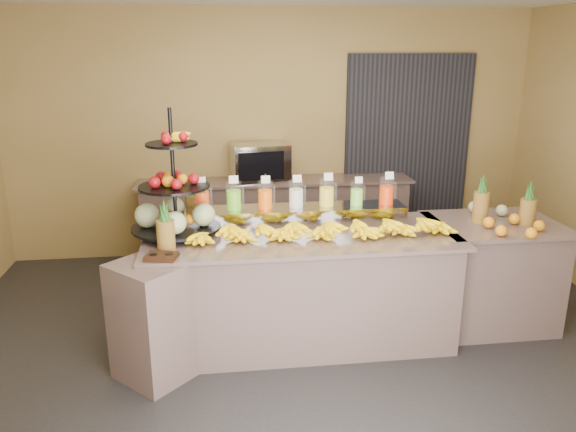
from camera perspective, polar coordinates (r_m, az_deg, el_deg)
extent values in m
plane|color=black|center=(4.62, 1.89, -14.07)|extent=(6.00, 6.00, 0.00)
cube|color=olive|center=(6.53, -1.57, 8.25)|extent=(6.00, 0.02, 2.80)
cube|color=black|center=(6.86, 11.99, 6.62)|extent=(1.50, 0.06, 2.20)
cube|color=gray|center=(4.68, 1.35, -7.46)|extent=(2.40, 0.90, 0.90)
cube|color=gray|center=(4.51, 1.39, -2.06)|extent=(2.50, 1.00, 0.03)
cube|color=gray|center=(4.30, -13.39, -10.25)|extent=(0.71, 0.71, 0.90)
cube|color=gray|center=(5.28, 19.83, -5.59)|extent=(1.00, 0.80, 0.90)
cube|color=gray|center=(5.13, 20.34, -0.78)|extent=(1.08, 0.88, 0.03)
cube|color=gray|center=(6.49, -1.26, -0.42)|extent=(3.00, 0.50, 0.90)
cube|color=gray|center=(6.37, -1.29, 3.58)|extent=(3.10, 0.55, 0.03)
cube|color=gray|center=(4.74, 0.83, 0.05)|extent=(1.85, 0.30, 0.15)
cylinder|color=silver|center=(4.65, -8.73, 1.94)|extent=(0.13, 0.13, 0.23)
cylinder|color=red|center=(4.66, -8.71, 1.51)|extent=(0.12, 0.12, 0.16)
cylinder|color=gray|center=(4.64, -8.96, 2.60)|extent=(0.01, 0.01, 0.27)
cube|color=white|center=(4.55, -8.83, 3.55)|extent=(0.07, 0.02, 0.06)
cylinder|color=silver|center=(4.65, -5.53, 2.08)|extent=(0.13, 0.13, 0.23)
cylinder|color=#63C01C|center=(4.66, -5.52, 1.64)|extent=(0.12, 0.12, 0.16)
cylinder|color=gray|center=(4.64, -5.75, 2.74)|extent=(0.01, 0.01, 0.28)
cube|color=white|center=(4.55, -5.55, 3.70)|extent=(0.07, 0.02, 0.06)
cylinder|color=silver|center=(4.66, -2.33, 2.15)|extent=(0.12, 0.12, 0.23)
cylinder|color=#FF5D00|center=(4.67, -2.33, 1.72)|extent=(0.12, 0.12, 0.15)
cylinder|color=gray|center=(4.66, -2.54, 2.79)|extent=(0.01, 0.01, 0.27)
cube|color=white|center=(4.57, -2.29, 3.72)|extent=(0.07, 0.02, 0.06)
cylinder|color=silver|center=(4.69, 0.83, 2.26)|extent=(0.12, 0.12, 0.23)
cylinder|color=silver|center=(4.70, 0.83, 1.83)|extent=(0.12, 0.12, 0.15)
cylinder|color=gray|center=(4.69, 0.63, 2.89)|extent=(0.01, 0.01, 0.27)
cube|color=white|center=(4.60, 0.94, 3.82)|extent=(0.07, 0.02, 0.06)
cylinder|color=silver|center=(4.73, 3.95, 2.40)|extent=(0.13, 0.13, 0.23)
cylinder|color=yellow|center=(4.74, 3.94, 1.96)|extent=(0.12, 0.12, 0.16)
cylinder|color=gray|center=(4.73, 3.75, 3.05)|extent=(0.01, 0.01, 0.28)
cube|color=white|center=(4.64, 4.13, 4.00)|extent=(0.07, 0.02, 0.06)
cylinder|color=silver|center=(4.79, 7.00, 2.30)|extent=(0.11, 0.11, 0.20)
cylinder|color=#7CDF44|center=(4.80, 6.99, 1.93)|extent=(0.10, 0.10, 0.14)
cylinder|color=gray|center=(4.79, 6.83, 2.85)|extent=(0.01, 0.01, 0.24)
cube|color=white|center=(4.72, 7.21, 3.65)|extent=(0.06, 0.02, 0.06)
cylinder|color=silver|center=(4.86, 9.98, 2.54)|extent=(0.13, 0.13, 0.23)
cylinder|color=#F13400|center=(4.87, 9.96, 2.12)|extent=(0.12, 0.12, 0.16)
cylinder|color=gray|center=(4.85, 9.80, 3.16)|extent=(0.01, 0.01, 0.27)
cube|color=white|center=(4.77, 10.27, 4.06)|extent=(0.07, 0.02, 0.06)
ellipsoid|color=#FFE70C|center=(4.36, -8.53, -1.97)|extent=(0.26, 0.19, 0.11)
ellipsoid|color=#FFE70C|center=(4.36, -4.41, -1.81)|extent=(0.26, 0.19, 0.11)
ellipsoid|color=#FFE70C|center=(4.39, -0.31, -1.65)|extent=(0.26, 0.19, 0.11)
ellipsoid|color=#FFE70C|center=(4.43, 3.72, -1.48)|extent=(0.26, 0.19, 0.11)
ellipsoid|color=#FFE70C|center=(4.50, 7.64, -1.31)|extent=(0.26, 0.19, 0.11)
ellipsoid|color=#FFE70C|center=(4.59, 11.43, -1.14)|extent=(0.26, 0.19, 0.11)
ellipsoid|color=#FFE70C|center=(4.70, 15.06, -0.97)|extent=(0.26, 0.19, 0.11)
ellipsoid|color=#FFE70C|center=(4.33, -6.09, -0.93)|extent=(0.22, 0.17, 0.10)
ellipsoid|color=#FFE70C|center=(4.34, -2.78, -0.81)|extent=(0.22, 0.17, 0.10)
ellipsoid|color=#FFE70C|center=(4.37, 0.51, -0.68)|extent=(0.22, 0.17, 0.10)
ellipsoid|color=#FFE70C|center=(4.41, 3.74, -0.55)|extent=(0.22, 0.17, 0.10)
ellipsoid|color=#FFE70C|center=(4.46, 6.90, -0.42)|extent=(0.22, 0.17, 0.10)
ellipsoid|color=#FFE70C|center=(4.53, 9.98, -0.30)|extent=(0.22, 0.17, 0.10)
ellipsoid|color=#FFE70C|center=(4.61, 12.96, -0.18)|extent=(0.22, 0.17, 0.10)
cylinder|color=black|center=(4.48, -11.59, 4.34)|extent=(0.04, 0.04, 1.00)
cylinder|color=black|center=(4.59, -11.26, -1.10)|extent=(0.84, 0.84, 0.02)
cylinder|color=black|center=(4.50, -11.50, 2.96)|extent=(0.65, 0.65, 0.02)
cylinder|color=black|center=(4.44, -11.76, 7.16)|extent=(0.47, 0.47, 0.02)
sphere|color=#B6B97F|center=(4.55, -8.54, 0.26)|extent=(0.19, 0.19, 0.19)
sphere|color=maroon|center=(4.48, -9.55, 3.72)|extent=(0.09, 0.09, 0.09)
sphere|color=orange|center=(4.58, -12.70, -0.43)|extent=(0.10, 0.10, 0.10)
cube|color=black|center=(4.09, -12.74, -4.04)|extent=(0.25, 0.21, 0.03)
cylinder|color=brown|center=(4.23, -12.31, -1.91)|extent=(0.13, 0.13, 0.23)
cone|color=#184A18|center=(4.17, -12.47, 0.61)|extent=(0.07, 0.07, 0.16)
cylinder|color=brown|center=(4.89, -9.65, 0.83)|extent=(0.12, 0.12, 0.23)
cone|color=#184A18|center=(4.85, -9.77, 3.05)|extent=(0.06, 0.06, 0.16)
cylinder|color=brown|center=(5.05, 18.98, 0.84)|extent=(0.14, 0.14, 0.27)
cylinder|color=brown|center=(5.13, 23.16, 0.39)|extent=(0.13, 0.13, 0.22)
ellipsoid|color=orange|center=(4.91, 22.02, -0.92)|extent=(0.40, 0.27, 0.10)
cube|color=gray|center=(6.30, -2.90, 5.50)|extent=(0.67, 0.51, 0.42)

